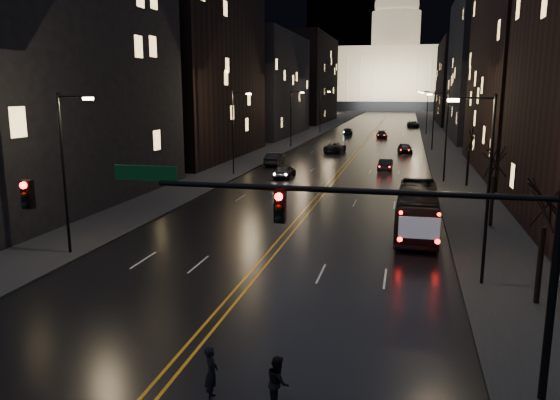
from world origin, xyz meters
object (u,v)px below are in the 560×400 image
Objects in this scene: pedestrian_a at (211,373)px; oncoming_car_a at (285,171)px; traffic_signal at (357,227)px; receding_car_a at (385,165)px; bus at (417,210)px; pedestrian_b at (278,382)px; oncoming_car_b at (275,159)px.

oncoming_car_a is at bearing -5.11° from pedestrian_a.
traffic_signal is 47.35m from receding_car_a.
bus reaches higher than pedestrian_b.
traffic_signal is 20.00m from bus.
receding_car_a is (-0.96, 47.13, -4.44)m from traffic_signal.
oncoming_car_a is 1.06× the size of receding_car_a.
oncoming_car_a is (-11.10, 39.47, -4.37)m from traffic_signal.
bus is at bearing -33.61° from pedestrian_b.
traffic_signal is 4.04× the size of oncoming_car_a.
oncoming_car_a is 42.06m from pedestrian_a.
pedestrian_a is (-3.10, -49.12, 0.18)m from receding_car_a.
traffic_signal reaches higher than bus.
receding_car_a is at bearing 97.63° from bus.
receding_car_a is at bearing -23.78° from pedestrian_b.
receding_car_a is 2.39× the size of pedestrian_a.
receding_car_a is 49.22m from pedestrian_a.
traffic_signal is at bearing -78.56° from pedestrian_a.
pedestrian_b reaches higher than oncoming_car_a.
bus is at bearing 126.16° from oncoming_car_a.
bus is 33.63m from oncoming_car_b.
pedestrian_b is (2.05, 0.00, -0.03)m from pedestrian_a.
pedestrian_b is at bearing -99.95° from bus.
pedestrian_b reaches higher than oncoming_car_b.
oncoming_car_a is 0.90× the size of oncoming_car_b.
bus is 23.96m from oncoming_car_a.
receding_car_a is at bearing 173.53° from oncoming_car_b.
oncoming_car_a is at bearing 105.71° from traffic_signal.
receding_car_a is 49.14m from pedestrian_b.
traffic_signal reaches higher than pedestrian_b.
bus is 6.55× the size of pedestrian_b.
traffic_signal is 5.14m from pedestrian_b.
pedestrian_a is at bearing -105.10° from bus.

